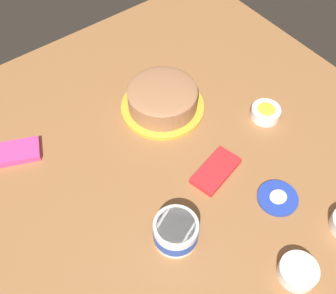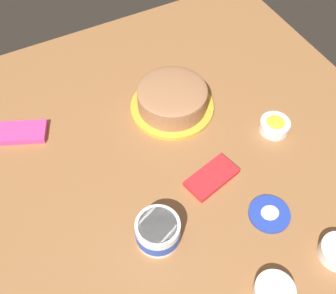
% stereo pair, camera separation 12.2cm
% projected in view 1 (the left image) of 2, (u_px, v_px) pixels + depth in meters
% --- Properties ---
extents(ground_plane, '(1.54, 1.54, 0.00)m').
position_uv_depth(ground_plane, '(171.00, 182.00, 1.19)').
color(ground_plane, '#936038').
extents(frosted_cake, '(0.28, 0.28, 0.09)m').
position_uv_depth(frosted_cake, '(162.00, 99.00, 1.33)').
color(frosted_cake, gold).
rests_on(frosted_cake, ground_plane).
extents(frosting_tub, '(0.12, 0.12, 0.08)m').
position_uv_depth(frosting_tub, '(176.00, 231.00, 1.06)').
color(frosting_tub, white).
rests_on(frosting_tub, ground_plane).
extents(frosting_tub_lid, '(0.11, 0.11, 0.02)m').
position_uv_depth(frosting_tub_lid, '(278.00, 198.00, 1.15)').
color(frosting_tub_lid, '#233DAD').
rests_on(frosting_tub_lid, ground_plane).
extents(sprinkle_bowl_rainbow, '(0.10, 0.10, 0.04)m').
position_uv_depth(sprinkle_bowl_rainbow, '(298.00, 271.00, 1.01)').
color(sprinkle_bowl_rainbow, white).
rests_on(sprinkle_bowl_rainbow, ground_plane).
extents(sprinkle_bowl_yellow, '(0.09, 0.09, 0.04)m').
position_uv_depth(sprinkle_bowl_yellow, '(266.00, 112.00, 1.32)').
color(sprinkle_bowl_yellow, white).
rests_on(sprinkle_bowl_yellow, ground_plane).
extents(candy_box_lower, '(0.17, 0.11, 0.02)m').
position_uv_depth(candy_box_lower, '(216.00, 171.00, 1.20)').
color(candy_box_lower, red).
rests_on(candy_box_lower, ground_plane).
extents(candy_box_upper, '(0.18, 0.14, 0.02)m').
position_uv_depth(candy_box_upper, '(13.00, 153.00, 1.24)').
color(candy_box_upper, '#E53D8E').
rests_on(candy_box_upper, ground_plane).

